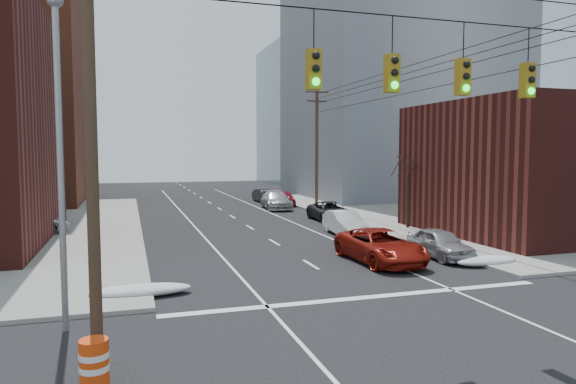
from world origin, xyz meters
TOP-DOWN VIEW (x-y plane):
  - ground at (0.00, 0.00)m, footprint 160.00×160.00m
  - sidewalk_ne at (27.00, 27.00)m, footprint 40.00×40.00m
  - building_office at (22.00, 44.00)m, footprint 22.00×20.00m
  - building_glass at (24.00, 70.00)m, footprint 20.00×18.00m
  - building_storefront at (18.00, 16.00)m, footprint 16.00×12.00m
  - utility_pole_left at (-8.50, 3.00)m, footprint 2.20×0.28m
  - utility_pole_far at (8.50, 34.00)m, footprint 2.20×0.28m
  - traffic_signals at (0.10, 2.97)m, footprint 17.00×0.42m
  - street_light at (-9.50, 6.00)m, footprint 0.44×0.44m
  - bare_tree at (9.59, 20.00)m, footprint 2.09×2.20m
  - snow_nw at (-7.40, 9.00)m, footprint 3.50×1.08m
  - snow_ne at (7.40, 9.50)m, footprint 3.00×1.08m
  - snow_east_far at (7.40, 14.00)m, footprint 4.00×1.08m
  - red_pickup at (3.21, 11.53)m, footprint 2.68×5.51m
  - parked_car_a at (6.40, 11.62)m, footprint 1.67×4.09m
  - parked_car_b at (4.80, 19.25)m, footprint 1.89×4.53m
  - parked_car_c at (6.40, 25.53)m, footprint 2.50×5.12m
  - parked_car_d at (4.80, 34.34)m, footprint 2.66×5.58m
  - parked_car_e at (6.40, 37.10)m, footprint 2.08×4.24m
  - parked_car_f at (5.37, 41.01)m, footprint 1.57×4.04m
  - lot_car_a at (-14.54, 24.41)m, footprint 5.06×2.85m
  - lot_car_b at (-13.63, 24.34)m, footprint 5.14×2.94m
  - construction_barrel at (-8.50, 1.92)m, footprint 0.75×0.75m

SIDE VIEW (x-z plane):
  - ground at x=0.00m, z-range 0.00..0.00m
  - sidewalk_ne at x=27.00m, z-range 0.00..0.15m
  - snow_nw at x=-7.40m, z-range 0.00..0.42m
  - snow_ne at x=7.40m, z-range 0.00..0.42m
  - snow_east_far at x=7.40m, z-range 0.00..0.42m
  - construction_barrel at x=-8.50m, z-range 0.02..1.11m
  - parked_car_f at x=5.37m, z-range 0.00..1.31m
  - parked_car_e at x=6.40m, z-range 0.00..1.39m
  - parked_car_a at x=6.40m, z-range 0.00..1.39m
  - parked_car_c at x=6.40m, z-range 0.00..1.40m
  - parked_car_b at x=4.80m, z-range 0.00..1.46m
  - red_pickup at x=3.21m, z-range 0.00..1.51m
  - parked_car_d at x=4.80m, z-range 0.00..1.57m
  - lot_car_b at x=-13.63m, z-range 0.15..1.50m
  - lot_car_a at x=-14.54m, z-range 0.15..1.73m
  - bare_tree at x=9.59m, z-range -0.15..4.79m
  - building_storefront at x=18.00m, z-range 0.00..8.00m
  - street_light at x=-9.50m, z-range 0.88..10.20m
  - utility_pole_left at x=-8.50m, z-range 0.28..11.28m
  - utility_pole_far at x=8.50m, z-range 0.28..11.28m
  - traffic_signals at x=0.10m, z-range 6.16..8.18m
  - building_glass at x=24.00m, z-range 0.00..22.00m
  - building_office at x=22.00m, z-range 0.00..25.00m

